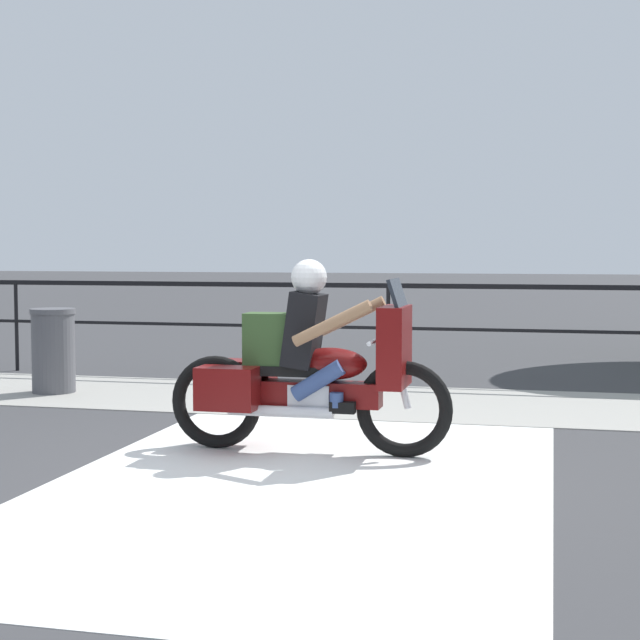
{
  "coord_description": "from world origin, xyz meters",
  "views": [
    {
      "loc": [
        1.97,
        -6.96,
        1.65
      ],
      "look_at": [
        -0.05,
        1.54,
        1.02
      ],
      "focal_mm": 55.0,
      "sensor_mm": 36.0,
      "label": 1
    }
  ],
  "objects": [
    {
      "name": "ground_plane",
      "position": [
        0.0,
        0.0,
        0.0
      ],
      "size": [
        120.0,
        120.0,
        0.0
      ],
      "primitive_type": "plane",
      "color": "#38383A"
    },
    {
      "name": "sidewalk_band",
      "position": [
        0.0,
        3.4,
        0.01
      ],
      "size": [
        44.0,
        2.4,
        0.01
      ],
      "primitive_type": "cube",
      "color": "#99968E",
      "rests_on": "ground"
    },
    {
      "name": "crosswalk_band",
      "position": [
        0.26,
        -0.2,
        0.0
      ],
      "size": [
        3.47,
        6.0,
        0.01
      ],
      "primitive_type": "cube",
      "color": "silver",
      "rests_on": "ground"
    },
    {
      "name": "fence_railing",
      "position": [
        0.0,
        4.95,
        0.97
      ],
      "size": [
        36.0,
        0.05,
        1.23
      ],
      "color": "black",
      "rests_on": "ground"
    },
    {
      "name": "motorcycle",
      "position": [
        0.05,
        0.65,
        0.69
      ],
      "size": [
        2.34,
        0.76,
        1.57
      ],
      "rotation": [
        0.0,
        0.0,
        0.05
      ],
      "color": "black",
      "rests_on": "ground"
    },
    {
      "name": "trash_bin",
      "position": [
        -3.58,
        3.17,
        0.49
      ],
      "size": [
        0.51,
        0.51,
        0.97
      ],
      "color": "#515156",
      "rests_on": "ground"
    }
  ]
}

